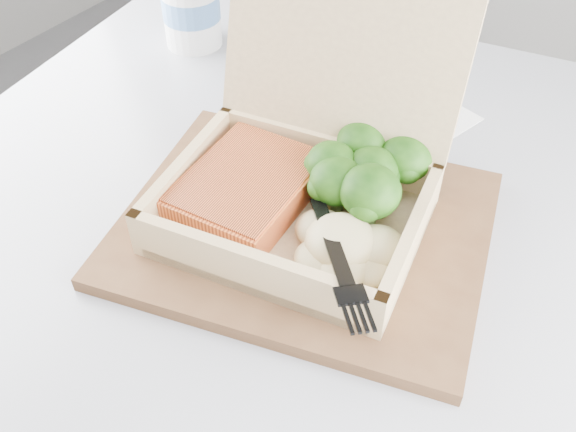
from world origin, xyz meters
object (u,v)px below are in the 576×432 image
Objects in this scene: paper_cup at (191,7)px; takeout_container at (309,158)px; cafe_table at (302,352)px; serving_tray at (305,228)px.

takeout_container is at bearing -32.78° from paper_cup.
cafe_table is 0.20m from serving_tray.
takeout_container reaches higher than paper_cup.
serving_tray is 3.49× the size of paper_cup.
cafe_table is 0.44m from paper_cup.
takeout_container is (-0.01, 0.03, 0.25)m from cafe_table.
cafe_table is 3.66× the size of takeout_container.
paper_cup is (-0.30, 0.21, 0.24)m from cafe_table.
takeout_container is (-0.01, 0.03, 0.06)m from serving_tray.
serving_tray is at bearing -35.18° from paper_cup.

